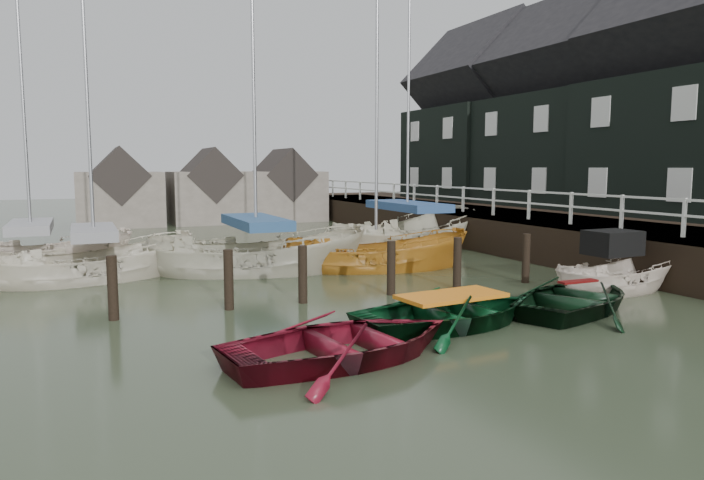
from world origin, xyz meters
name	(u,v)px	position (x,y,z in m)	size (l,w,h in m)	color
ground	(405,326)	(0.00, 0.00, 0.00)	(120.00, 120.00, 0.00)	#2C3622
pier	(493,230)	(9.48, 10.00, 0.71)	(3.04, 32.00, 2.70)	black
land_strip	(594,241)	(15.00, 10.00, 0.00)	(14.00, 38.00, 1.50)	black
quay_houses	(625,109)	(14.99, 8.66, 5.68)	(6.52, 28.14, 10.01)	black
mooring_pilings	(306,282)	(-1.11, 3.00, 0.50)	(13.72, 0.22, 1.80)	black
far_sheds	(207,191)	(0.83, 26.00, 1.86)	(14.00, 4.08, 4.39)	#665B51
rowboat_red	(346,359)	(-2.00, -1.56, 0.00)	(3.10, 4.34, 0.90)	maroon
rowboat_green	(451,326)	(0.89, -0.34, 0.00)	(3.05, 4.27, 0.89)	#083117
rowboat_dkgreen	(577,310)	(4.33, -0.27, 0.00)	(3.01, 4.21, 0.87)	black
motorboat	(616,288)	(6.80, 0.95, 0.11)	(4.01, 1.58, 2.38)	beige
sailboat_a	(96,277)	(-5.73, 8.44, 0.07)	(6.36, 3.58, 11.83)	silver
sailboat_b	(257,270)	(-1.07, 7.79, 0.06)	(7.31, 4.27, 11.71)	beige
sailboat_c	(376,268)	(2.64, 6.87, 0.01)	(6.43, 3.82, 10.63)	#BC7A23
sailboat_d	(407,250)	(5.56, 10.14, 0.06)	(8.35, 5.62, 13.62)	beige
sailboat_e	(33,269)	(-7.51, 10.84, 0.06)	(6.41, 3.40, 10.04)	silver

